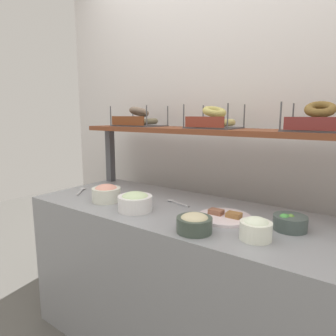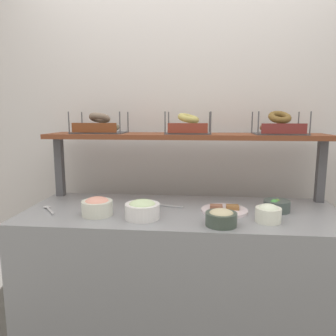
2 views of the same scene
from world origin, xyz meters
name	(u,v)px [view 2 (image 2 of 2)]	position (x,y,z in m)	size (l,w,h in m)	color
back_wall	(187,142)	(0.00, 0.55, 1.20)	(3.03, 0.06, 2.40)	silver
deli_counter	(182,278)	(0.00, 0.00, 0.42)	(1.83, 0.70, 0.85)	gray
shelf_riser_left	(60,167)	(-0.86, 0.27, 1.05)	(0.05, 0.05, 0.40)	#4C4C51
shelf_riser_right	(321,171)	(0.86, 0.27, 1.05)	(0.05, 0.05, 0.40)	#4C4C51
upper_shelf	(185,136)	(0.00, 0.27, 1.26)	(1.79, 0.32, 0.03)	brown
bowl_tuna_salad	(221,217)	(0.21, -0.24, 0.89)	(0.16, 0.16, 0.08)	#3E4C41
bowl_lox_spread	(97,206)	(-0.47, -0.14, 0.90)	(0.17, 0.17, 0.10)	silver
bowl_cream_cheese	(268,213)	(0.45, -0.16, 0.90)	(0.13, 0.13, 0.10)	white
bowl_veggie_mix	(277,205)	(0.54, 0.03, 0.89)	(0.15, 0.15, 0.08)	#44524E
bowl_scallion_spread	(142,209)	(-0.21, -0.17, 0.90)	(0.19, 0.19, 0.10)	white
serving_plate_white	(224,210)	(0.24, -0.01, 0.86)	(0.27, 0.27, 0.04)	white
serving_spoon_near_plate	(164,205)	(-0.12, 0.07, 0.86)	(0.18, 0.06, 0.01)	#B7B7BC
serving_spoon_by_edge	(48,209)	(-0.78, -0.07, 0.86)	(0.13, 0.14, 0.01)	#B7B7BC
bagel_basket_poppy	(99,126)	(-0.57, 0.28, 1.32)	(0.34, 0.25, 0.14)	#4C4C51
bagel_basket_sesame	(188,126)	(0.02, 0.28, 1.33)	(0.29, 0.24, 0.14)	#4C4C51
bagel_basket_cinnamon_raisin	(279,127)	(0.58, 0.26, 1.33)	(0.31, 0.25, 0.15)	#4C4C51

